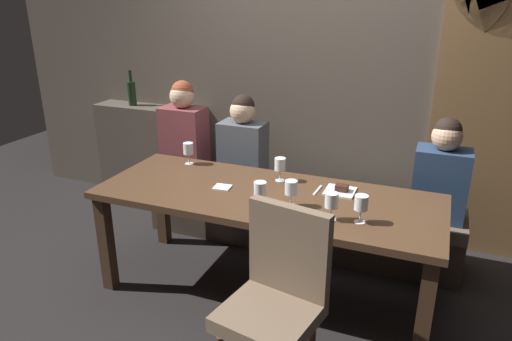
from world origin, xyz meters
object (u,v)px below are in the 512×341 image
at_px(wine_glass_center_back, 260,190).
at_px(wine_glass_end_right, 188,150).
at_px(dining_table, 266,206).
at_px(diner_redhead, 184,133).
at_px(espresso_cup, 298,215).
at_px(wine_bottle_dark_red, 132,92).
at_px(fork_on_table, 317,190).
at_px(chair_near_side, 277,291).
at_px(diner_far_end, 442,172).
at_px(diner_bearded, 243,145).
at_px(dessert_plate, 341,190).
at_px(wine_glass_center_front, 280,165).
at_px(wine_glass_end_left, 361,203).
at_px(wine_glass_far_right, 332,202).
at_px(wine_glass_near_left, 291,188).
at_px(banquette_bench, 297,220).

bearing_deg(wine_glass_center_back, wine_glass_end_right, 146.38).
bearing_deg(wine_glass_end_right, dining_table, -22.65).
xyz_separation_m(diner_redhead, espresso_cup, (1.30, -0.97, -0.08)).
xyz_separation_m(wine_bottle_dark_red, fork_on_table, (2.03, -0.86, -0.33)).
height_order(chair_near_side, diner_far_end, diner_far_end).
bearing_deg(diner_redhead, diner_bearded, -0.40).
relative_size(diner_bearded, wine_glass_center_back, 4.63).
distance_m(wine_bottle_dark_red, dessert_plate, 2.34).
xyz_separation_m(wine_glass_center_front, wine_glass_end_right, (-0.74, 0.07, -0.00)).
distance_m(wine_glass_end_left, dessert_plate, 0.44).
distance_m(diner_far_end, wine_glass_center_front, 1.11).
relative_size(espresso_cup, dessert_plate, 0.63).
xyz_separation_m(wine_bottle_dark_red, wine_glass_far_right, (2.20, -1.24, -0.22)).
bearing_deg(wine_bottle_dark_red, wine_glass_far_right, -29.38).
bearing_deg(dining_table, dessert_plate, 25.11).
relative_size(dining_table, fork_on_table, 12.94).
xyz_separation_m(chair_near_side, dessert_plate, (0.10, 0.93, 0.20)).
bearing_deg(diner_bearded, wine_glass_far_right, -44.26).
xyz_separation_m(wine_bottle_dark_red, espresso_cup, (2.03, -1.30, -0.30)).
bearing_deg(dessert_plate, espresso_cup, -106.74).
bearing_deg(wine_glass_near_left, wine_glass_center_front, 118.42).
bearing_deg(wine_glass_center_front, dessert_plate, -4.74).
xyz_separation_m(diner_bearded, wine_glass_end_right, (-0.27, -0.39, 0.04)).
bearing_deg(wine_glass_end_left, wine_glass_near_left, 171.69).
xyz_separation_m(wine_glass_end_right, dessert_plate, (1.17, -0.10, -0.10)).
relative_size(dining_table, chair_near_side, 2.24).
bearing_deg(diner_far_end, espresso_cup, -127.79).
bearing_deg(wine_glass_center_front, wine_glass_center_back, -86.02).
height_order(dining_table, wine_bottle_dark_red, wine_bottle_dark_red).
relative_size(wine_glass_far_right, wine_glass_near_left, 1.00).
height_order(diner_bearded, wine_glass_center_back, diner_bearded).
bearing_deg(wine_glass_center_back, diner_redhead, 138.83).
height_order(diner_bearded, wine_bottle_dark_red, wine_bottle_dark_red).
height_order(banquette_bench, wine_bottle_dark_red, wine_bottle_dark_red).
relative_size(wine_glass_end_left, wine_glass_far_right, 1.00).
xyz_separation_m(chair_near_side, fork_on_table, (-0.04, 0.89, 0.18)).
relative_size(diner_redhead, wine_glass_near_left, 5.07).
relative_size(diner_bearded, wine_glass_center_front, 4.63).
relative_size(diner_redhead, wine_glass_end_left, 5.07).
distance_m(wine_bottle_dark_red, wine_glass_center_back, 2.18).
relative_size(wine_glass_end_left, espresso_cup, 1.37).
height_order(chair_near_side, dessert_plate, chair_near_side).
bearing_deg(wine_glass_end_left, wine_glass_far_right, -169.85).
distance_m(wine_glass_end_right, espresso_cup, 1.18).
relative_size(chair_near_side, espresso_cup, 8.17).
xyz_separation_m(wine_glass_far_right, dessert_plate, (-0.03, 0.41, -0.10)).
bearing_deg(chair_near_side, dining_table, 114.77).
bearing_deg(banquette_bench, wine_bottle_dark_red, 169.23).
distance_m(dining_table, diner_far_end, 1.24).
relative_size(wine_glass_end_right, fork_on_table, 0.96).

